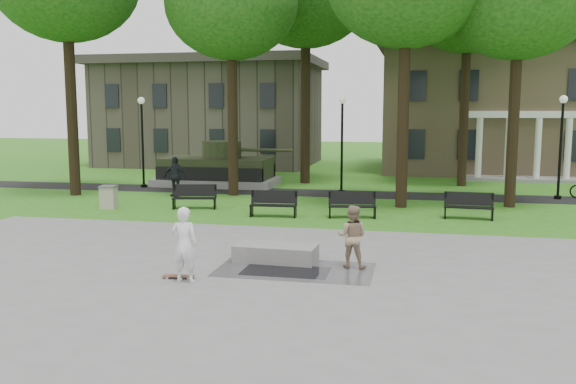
% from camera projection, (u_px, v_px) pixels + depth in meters
% --- Properties ---
extents(ground, '(120.00, 120.00, 0.00)m').
position_uv_depth(ground, '(275.00, 247.00, 18.25)').
color(ground, '#356116').
rests_on(ground, ground).
extents(plaza, '(22.00, 16.00, 0.02)m').
position_uv_depth(plaza, '(223.00, 297.00, 13.41)').
color(plaza, gray).
rests_on(plaza, ground).
extents(footpath, '(44.00, 2.60, 0.01)m').
position_uv_depth(footpath, '(330.00, 193.00, 29.88)').
color(footpath, black).
rests_on(footpath, ground).
extents(building_right, '(17.00, 12.00, 8.60)m').
position_uv_depth(building_right, '(508.00, 106.00, 40.81)').
color(building_right, '#9E8460').
rests_on(building_right, ground).
extents(building_left, '(15.00, 10.00, 7.20)m').
position_uv_depth(building_left, '(213.00, 116.00, 45.71)').
color(building_left, '#4C443D').
rests_on(building_left, ground).
extents(tree_1, '(6.20, 6.20, 11.63)m').
position_uv_depth(tree_1, '(231.00, 3.00, 28.15)').
color(tree_1, black).
rests_on(tree_1, ground).
extents(tree_5, '(6.40, 6.40, 12.44)m').
position_uv_depth(tree_5, '(468.00, 1.00, 31.61)').
color(tree_5, black).
rests_on(tree_5, ground).
extents(lamp_left, '(0.36, 0.36, 4.73)m').
position_uv_depth(lamp_left, '(142.00, 134.00, 31.85)').
color(lamp_left, black).
rests_on(lamp_left, ground).
extents(lamp_mid, '(0.36, 0.36, 4.73)m').
position_uv_depth(lamp_mid, '(342.00, 136.00, 29.70)').
color(lamp_mid, black).
rests_on(lamp_mid, ground).
extents(lamp_right, '(0.36, 0.36, 4.73)m').
position_uv_depth(lamp_right, '(561.00, 138.00, 27.64)').
color(lamp_right, black).
rests_on(lamp_right, ground).
extents(tank_monument, '(7.45, 3.40, 2.40)m').
position_uv_depth(tank_monument, '(218.00, 170.00, 33.03)').
color(tank_monument, gray).
rests_on(tank_monument, ground).
extents(puddle, '(2.20, 1.20, 0.00)m').
position_uv_depth(puddle, '(286.00, 271.00, 15.49)').
color(puddle, black).
rests_on(puddle, plaza).
extents(concrete_block, '(2.24, 1.09, 0.45)m').
position_uv_depth(concrete_block, '(276.00, 253.00, 16.50)').
color(concrete_block, gray).
rests_on(concrete_block, plaza).
extents(skateboard, '(0.80, 0.30, 0.07)m').
position_uv_depth(skateboard, '(178.00, 277.00, 14.82)').
color(skateboard, brown).
rests_on(skateboard, plaza).
extents(skateboarder, '(0.68, 0.46, 1.82)m').
position_uv_depth(skateboarder, '(184.00, 245.00, 14.41)').
color(skateboarder, white).
rests_on(skateboarder, plaza).
extents(friend_watching, '(0.85, 0.70, 1.64)m').
position_uv_depth(friend_watching, '(352.00, 237.00, 15.76)').
color(friend_watching, '#9C8065').
rests_on(friend_watching, plaza).
extents(pedestrian_walker, '(1.15, 0.56, 1.89)m').
position_uv_depth(pedestrian_walker, '(175.00, 176.00, 28.81)').
color(pedestrian_walker, black).
rests_on(pedestrian_walker, ground).
extents(park_bench_0, '(1.85, 0.88, 1.00)m').
position_uv_depth(park_bench_0, '(195.00, 196.00, 25.30)').
color(park_bench_0, black).
rests_on(park_bench_0, ground).
extents(park_bench_1, '(1.83, 0.64, 1.00)m').
position_uv_depth(park_bench_1, '(274.00, 203.00, 23.39)').
color(park_bench_1, black).
rests_on(park_bench_1, ground).
extents(park_bench_2, '(1.85, 0.80, 1.00)m').
position_uv_depth(park_bench_2, '(353.00, 204.00, 23.17)').
color(park_bench_2, black).
rests_on(park_bench_2, ground).
extents(park_bench_3, '(1.82, 0.60, 1.00)m').
position_uv_depth(park_bench_3, '(469.00, 205.00, 22.92)').
color(park_bench_3, black).
rests_on(park_bench_3, ground).
extents(trash_bin, '(0.75, 0.75, 0.96)m').
position_uv_depth(trash_bin, '(109.00, 197.00, 25.34)').
color(trash_bin, '#BAAA99').
rests_on(trash_bin, ground).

